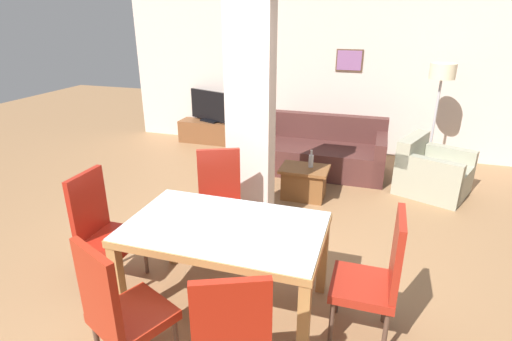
% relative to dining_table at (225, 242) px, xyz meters
% --- Properties ---
extents(ground_plane, '(18.00, 18.00, 0.00)m').
position_rel_dining_table_xyz_m(ground_plane, '(0.00, 0.00, -0.62)').
color(ground_plane, '#936B46').
extents(back_wall, '(7.20, 0.09, 2.70)m').
position_rel_dining_table_xyz_m(back_wall, '(0.00, 4.52, 0.73)').
color(back_wall, beige).
rests_on(back_wall, ground_plane).
extents(divider_pillar, '(0.50, 0.30, 2.70)m').
position_rel_dining_table_xyz_m(divider_pillar, '(-0.28, 1.51, 0.73)').
color(divider_pillar, beige).
rests_on(divider_pillar, ground_plane).
extents(dining_table, '(1.57, 0.96, 0.78)m').
position_rel_dining_table_xyz_m(dining_table, '(0.00, 0.00, 0.00)').
color(dining_table, '#A87741').
rests_on(dining_table, ground_plane).
extents(dining_chair_head_right, '(0.46, 0.46, 1.06)m').
position_rel_dining_table_xyz_m(dining_chair_head_right, '(1.18, 0.00, -0.05)').
color(dining_chair_head_right, maroon).
rests_on(dining_chair_head_right, ground_plane).
extents(dining_chair_far_left, '(0.61, 0.61, 1.06)m').
position_rel_dining_table_xyz_m(dining_chair_far_left, '(-0.39, 0.85, -0.05)').
color(dining_chair_far_left, maroon).
rests_on(dining_chair_far_left, ground_plane).
extents(dining_chair_near_right, '(0.61, 0.61, 1.06)m').
position_rel_dining_table_xyz_m(dining_chair_near_right, '(0.39, -0.89, -0.05)').
color(dining_chair_near_right, '#9E1C0D').
rests_on(dining_chair_near_right, ground_plane).
extents(dining_chair_head_left, '(0.46, 0.46, 1.06)m').
position_rel_dining_table_xyz_m(dining_chair_head_left, '(-1.18, 0.00, -0.05)').
color(dining_chair_head_left, maroon).
rests_on(dining_chair_head_left, ground_plane).
extents(dining_chair_near_left, '(0.61, 0.61, 1.06)m').
position_rel_dining_table_xyz_m(dining_chair_near_left, '(-0.39, -0.87, -0.05)').
color(dining_chair_near_left, '#9C2312').
rests_on(dining_chair_near_left, ground_plane).
extents(sofa, '(2.03, 0.95, 0.83)m').
position_rel_dining_table_xyz_m(sofa, '(0.22, 3.41, -0.33)').
color(sofa, '#4D2824').
rests_on(sofa, ground_plane).
extents(armchair, '(1.09, 1.07, 0.76)m').
position_rel_dining_table_xyz_m(armchair, '(1.85, 3.02, -0.35)').
color(armchair, '#9E9E86').
rests_on(armchair, ground_plane).
extents(coffee_table, '(0.63, 0.46, 0.43)m').
position_rel_dining_table_xyz_m(coffee_table, '(0.21, 2.32, -0.39)').
color(coffee_table, brown).
rests_on(coffee_table, ground_plane).
extents(bottle, '(0.07, 0.07, 0.24)m').
position_rel_dining_table_xyz_m(bottle, '(0.28, 2.37, -0.10)').
color(bottle, '#B2B7BC').
rests_on(bottle, coffee_table).
extents(tv_stand, '(1.20, 0.40, 0.42)m').
position_rel_dining_table_xyz_m(tv_stand, '(-1.98, 4.24, -0.41)').
color(tv_stand, brown).
rests_on(tv_stand, ground_plane).
extents(tv_screen, '(0.89, 0.38, 0.58)m').
position_rel_dining_table_xyz_m(tv_screen, '(-1.98, 4.24, 0.08)').
color(tv_screen, black).
rests_on(tv_screen, tv_stand).
extents(floor_lamp, '(0.36, 0.36, 1.67)m').
position_rel_dining_table_xyz_m(floor_lamp, '(1.88, 3.84, 0.80)').
color(floor_lamp, '#B7B7BC').
rests_on(floor_lamp, ground_plane).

